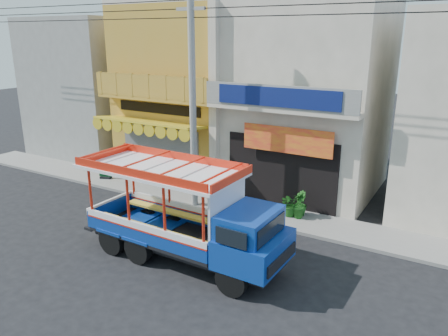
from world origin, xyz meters
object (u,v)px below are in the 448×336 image
at_px(green_sign, 105,170).
at_px(potted_plant_c, 300,203).
at_px(potted_plant_a, 291,204).
at_px(songthaew_truck, 196,219).
at_px(utility_pole, 196,82).
at_px(potted_plant_b, 299,205).

xyz_separation_m(green_sign, potted_plant_c, (9.63, 0.47, 0.09)).
xyz_separation_m(green_sign, potted_plant_a, (9.35, 0.26, 0.06)).
distance_m(songthaew_truck, potted_plant_c, 5.18).
bearing_deg(potted_plant_c, potted_plant_a, -54.15).
height_order(potted_plant_a, potted_plant_c, potted_plant_c).
bearing_deg(utility_pole, potted_plant_b, 12.71).
relative_size(songthaew_truck, potted_plant_a, 7.28).
height_order(utility_pole, potted_plant_c, utility_pole).
relative_size(potted_plant_a, potted_plant_c, 0.95).
height_order(songthaew_truck, potted_plant_c, songthaew_truck).
bearing_deg(potted_plant_a, green_sign, 130.19).
height_order(songthaew_truck, potted_plant_b, songthaew_truck).
bearing_deg(potted_plant_a, songthaew_truck, -155.21).
distance_m(green_sign, potted_plant_c, 9.64).
bearing_deg(green_sign, songthaew_truck, -28.41).
bearing_deg(potted_plant_b, potted_plant_c, -4.25).
xyz_separation_m(green_sign, potted_plant_b, (9.68, 0.26, 0.11)).
height_order(utility_pole, green_sign, utility_pole).
relative_size(utility_pole, potted_plant_b, 27.45).
bearing_deg(potted_plant_a, utility_pole, 142.46).
relative_size(utility_pole, potted_plant_c, 28.81).
xyz_separation_m(songthaew_truck, potted_plant_c, (1.43, 4.90, -0.89)).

